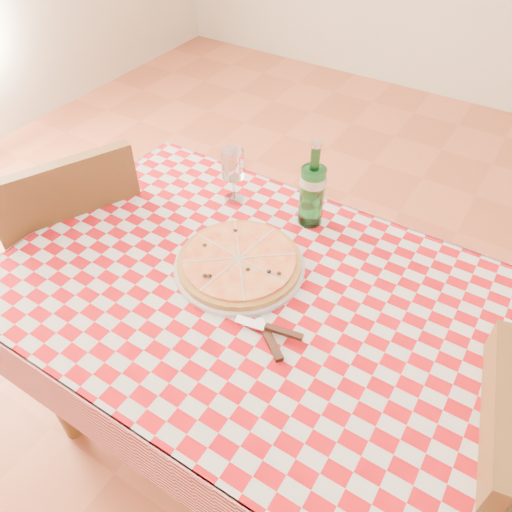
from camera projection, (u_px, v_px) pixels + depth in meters
The scene contains 8 objects.
dining_table at pixel (250, 314), 1.34m from camera, with size 1.20×0.80×0.75m.
tablecloth at pixel (250, 291), 1.28m from camera, with size 1.30×0.90×0.01m, color #AE0A12.
chair_near at pixel (495, 491), 1.17m from camera, with size 0.46×0.46×0.85m.
chair_far at pixel (79, 248), 1.71m from camera, with size 0.56×0.56×0.93m.
pizza_plate at pixel (239, 262), 1.32m from camera, with size 0.35×0.35×0.05m, color #C68E42, non-canonical shape.
water_bottle at pixel (313, 184), 1.38m from camera, with size 0.07×0.07×0.26m, color #186127, non-canonical shape.
wine_glass at pixel (233, 176), 1.49m from camera, with size 0.07×0.07×0.17m, color silver, non-canonical shape.
cutlery at pixel (265, 328), 1.17m from camera, with size 0.24×0.20×0.03m, color silver, non-canonical shape.
Camera 1 is at (0.47, -0.72, 1.70)m, focal length 35.00 mm.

